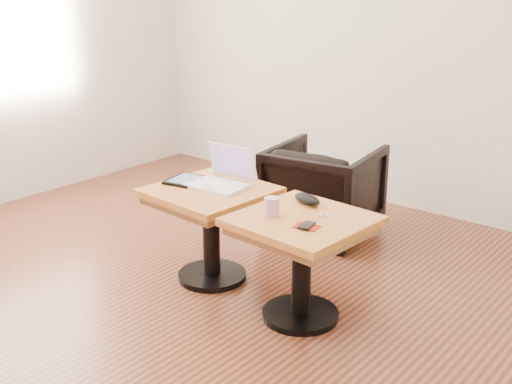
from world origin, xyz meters
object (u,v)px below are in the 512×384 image
Objects in this scene: side_table_right at (302,243)px; striped_cup at (272,207)px; side_table_left at (211,212)px; armchair at (324,190)px; laptop at (222,178)px.

striped_cup reaches higher than side_table_right.
armchair is (0.11, 0.99, -0.10)m from side_table_left.
side_table_right is at bearing 31.83° from striped_cup.
striped_cup reaches higher than side_table_left.
striped_cup is at bearing -9.39° from side_table_left.
armchair is at bearing 121.89° from side_table_right.
laptop reaches higher than armchair.
side_table_left is 1.00× the size of side_table_right.
side_table_right is 6.80× the size of striped_cup.
armchair is (-0.55, 1.03, -0.10)m from side_table_right.
laptop is 3.55× the size of striped_cup.
striped_cup is (-0.13, -0.08, 0.19)m from side_table_right.
striped_cup is (0.52, -0.21, 0.00)m from laptop.
side_table_left is at bearing -105.04° from laptop.
side_table_right is 0.69m from laptop.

